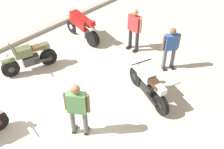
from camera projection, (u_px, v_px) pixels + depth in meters
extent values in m
plane|color=#B7B2A8|center=(69.00, 116.00, 7.94)|extent=(40.00, 40.00, 0.00)
cylinder|color=black|center=(136.00, 76.00, 8.85)|extent=(0.33, 0.64, 0.64)
cylinder|color=black|center=(161.00, 105.00, 7.85)|extent=(0.33, 0.64, 0.64)
cylinder|color=black|center=(136.00, 76.00, 8.85)|extent=(0.21, 0.26, 0.22)
cylinder|color=black|center=(161.00, 105.00, 7.85)|extent=(0.21, 0.26, 0.22)
cube|color=black|center=(149.00, 88.00, 8.25)|extent=(0.46, 0.62, 0.32)
cube|color=silver|center=(147.00, 75.00, 8.13)|extent=(0.49, 0.64, 0.30)
cube|color=silver|center=(137.00, 68.00, 8.62)|extent=(0.30, 0.47, 0.08)
cube|color=#382314|center=(155.00, 83.00, 7.81)|extent=(0.45, 0.65, 0.12)
cube|color=silver|center=(161.00, 90.00, 7.61)|extent=(0.32, 0.38, 0.18)
cylinder|color=black|center=(151.00, 100.00, 7.95)|extent=(0.29, 0.56, 0.16)
cylinder|color=black|center=(141.00, 62.00, 8.20)|extent=(0.67, 0.27, 0.04)
sphere|color=silver|center=(137.00, 63.00, 8.48)|extent=(0.16, 0.16, 0.16)
cylinder|color=black|center=(11.00, 69.00, 9.19)|extent=(0.62, 0.32, 0.60)
cylinder|color=black|center=(49.00, 57.00, 9.71)|extent=(0.62, 0.32, 0.60)
cylinder|color=#333333|center=(11.00, 69.00, 9.19)|extent=(0.25, 0.23, 0.21)
cylinder|color=#333333|center=(49.00, 57.00, 9.71)|extent=(0.25, 0.23, 0.21)
cube|color=#333333|center=(31.00, 60.00, 9.41)|extent=(0.62, 0.43, 0.32)
cube|color=#515B38|center=(23.00, 52.00, 9.07)|extent=(0.63, 0.47, 0.30)
cube|color=#515B38|center=(8.00, 61.00, 8.98)|extent=(0.47, 0.28, 0.08)
cube|color=brown|center=(36.00, 48.00, 9.23)|extent=(0.65, 0.42, 0.12)
cube|color=#515B38|center=(44.00, 46.00, 9.36)|extent=(0.37, 0.30, 0.18)
cylinder|color=#333333|center=(44.00, 60.00, 9.48)|extent=(0.57, 0.26, 0.16)
cylinder|color=#333333|center=(11.00, 49.00, 8.79)|extent=(0.23, 0.68, 0.04)
sphere|color=silver|center=(6.00, 56.00, 8.83)|extent=(0.16, 0.16, 0.16)
cylinder|color=black|center=(73.00, 26.00, 11.41)|extent=(0.20, 0.61, 0.60)
cylinder|color=black|center=(93.00, 39.00, 10.64)|extent=(0.27, 0.61, 0.60)
cylinder|color=silver|center=(73.00, 26.00, 11.41)|extent=(0.20, 0.22, 0.21)
cylinder|color=silver|center=(93.00, 39.00, 10.64)|extent=(0.20, 0.22, 0.21)
cube|color=silver|center=(83.00, 31.00, 10.93)|extent=(0.32, 0.58, 0.32)
cube|color=red|center=(80.00, 20.00, 10.76)|extent=(0.43, 1.01, 0.57)
cone|color=red|center=(72.00, 13.00, 10.96)|extent=(0.37, 0.38, 0.39)
cube|color=black|center=(86.00, 23.00, 10.49)|extent=(0.30, 0.62, 0.12)
cube|color=red|center=(91.00, 23.00, 10.27)|extent=(0.25, 0.36, 0.23)
cylinder|color=silver|center=(92.00, 26.00, 10.45)|extent=(0.12, 0.40, 0.17)
cylinder|color=silver|center=(88.00, 28.00, 10.37)|extent=(0.12, 0.40, 0.17)
cylinder|color=silver|center=(74.00, 13.00, 10.87)|extent=(0.70, 0.09, 0.04)
sphere|color=silver|center=(71.00, 13.00, 11.04)|extent=(0.16, 0.16, 0.16)
cylinder|color=#262628|center=(130.00, 38.00, 10.45)|extent=(0.13, 0.13, 0.84)
cube|color=black|center=(129.00, 47.00, 10.66)|extent=(0.26, 0.10, 0.08)
cylinder|color=#262628|center=(137.00, 41.00, 10.28)|extent=(0.13, 0.13, 0.84)
cube|color=black|center=(135.00, 50.00, 10.49)|extent=(0.26, 0.10, 0.08)
cube|color=#B23333|center=(135.00, 23.00, 9.91)|extent=(0.23, 0.47, 0.59)
cylinder|color=tan|center=(129.00, 20.00, 10.04)|extent=(0.09, 0.09, 0.56)
cylinder|color=tan|center=(141.00, 25.00, 9.75)|extent=(0.09, 0.09, 0.56)
sphere|color=tan|center=(135.00, 12.00, 9.63)|extent=(0.23, 0.23, 0.23)
cylinder|color=#59595B|center=(86.00, 123.00, 7.18)|extent=(0.18, 0.18, 0.87)
cube|color=black|center=(87.00, 131.00, 7.48)|extent=(0.27, 0.23, 0.08)
cylinder|color=#59595B|center=(73.00, 122.00, 7.22)|extent=(0.18, 0.18, 0.87)
cube|color=black|center=(75.00, 129.00, 7.52)|extent=(0.27, 0.23, 0.08)
cube|color=#4C7F4C|center=(77.00, 103.00, 6.72)|extent=(0.46, 0.53, 0.62)
cylinder|color=brown|center=(88.00, 103.00, 6.68)|extent=(0.13, 0.13, 0.58)
cylinder|color=brown|center=(65.00, 101.00, 6.74)|extent=(0.13, 0.13, 0.58)
sphere|color=brown|center=(75.00, 89.00, 6.43)|extent=(0.24, 0.24, 0.24)
cylinder|color=#59595B|center=(164.00, 59.00, 9.45)|extent=(0.18, 0.18, 0.79)
cube|color=black|center=(164.00, 68.00, 9.63)|extent=(0.23, 0.27, 0.08)
cylinder|color=#59595B|center=(173.00, 58.00, 9.50)|extent=(0.18, 0.18, 0.79)
cube|color=black|center=(172.00, 67.00, 9.69)|extent=(0.23, 0.27, 0.08)
cube|color=#3359A5|center=(171.00, 42.00, 9.04)|extent=(0.49, 0.43, 0.56)
cylinder|color=brown|center=(164.00, 43.00, 8.99)|extent=(0.12, 0.12, 0.53)
cylinder|color=brown|center=(179.00, 41.00, 9.08)|extent=(0.12, 0.12, 0.53)
sphere|color=brown|center=(173.00, 31.00, 8.78)|extent=(0.21, 0.21, 0.21)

